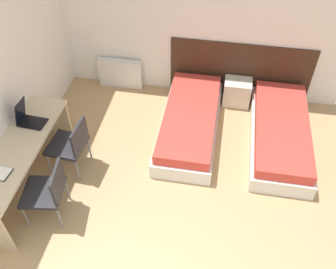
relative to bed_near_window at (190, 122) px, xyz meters
The scene contains 10 objects.
wall_back 1.60m from the bed_near_window, 101.64° to the left, with size 5.14×0.05×2.70m.
headboard_panel 1.29m from the bed_near_window, 57.03° to the left, with size 2.32×0.03×1.02m.
bed_near_window is the anchor object (origin of this frame).
bed_near_door 1.37m from the bed_near_window, ahead, with size 0.85×2.04×0.41m.
nightstand 1.09m from the bed_near_window, 51.21° to the left, with size 0.44×0.34×0.45m.
radiator 1.67m from the bed_near_window, 144.51° to the left, with size 0.77×0.12×0.54m.
desk 2.48m from the bed_near_window, 145.27° to the right, with size 0.56×1.98×0.73m.
chair_near_laptop 1.83m from the bed_near_window, 146.41° to the right, with size 0.51×0.51×0.85m.
chair_near_notebook 2.35m from the bed_near_window, 130.10° to the right, with size 0.54×0.54×0.85m.
laptop 2.34m from the bed_near_window, 155.40° to the right, with size 0.37×0.26×0.36m.
Camera 1 is at (0.62, -1.43, 4.14)m, focal length 40.00 mm.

